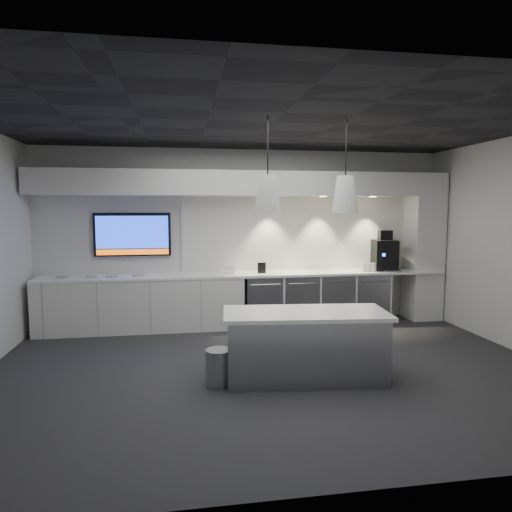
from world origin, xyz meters
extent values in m
plane|color=#29292B|center=(0.00, 0.00, 0.00)|extent=(7.00, 7.00, 0.00)
plane|color=black|center=(0.00, 0.00, 3.00)|extent=(7.00, 7.00, 0.00)
plane|color=silver|center=(0.00, 2.50, 1.50)|extent=(7.00, 0.00, 7.00)
plane|color=silver|center=(0.00, -2.50, 1.50)|extent=(7.00, 0.00, 7.00)
cube|color=white|center=(0.00, 2.17, 0.88)|extent=(6.80, 0.65, 0.04)
cube|color=silver|center=(-1.75, 2.17, 0.43)|extent=(3.30, 0.63, 0.86)
cube|color=gray|center=(0.25, 2.17, 0.42)|extent=(0.60, 0.61, 0.85)
cube|color=gray|center=(0.88, 2.17, 0.42)|extent=(0.60, 0.61, 0.85)
cube|color=gray|center=(1.51, 2.17, 0.42)|extent=(0.60, 0.61, 0.85)
cube|color=gray|center=(2.14, 2.17, 0.42)|extent=(0.60, 0.61, 0.85)
cube|color=silver|center=(1.20, 2.48, 1.55)|extent=(4.60, 0.03, 1.30)
cube|color=silver|center=(0.00, 2.20, 2.40)|extent=(6.90, 0.60, 0.40)
cube|color=silver|center=(3.20, 2.20, 1.30)|extent=(0.55, 0.55, 2.60)
cube|color=black|center=(-1.90, 2.45, 1.56)|extent=(1.25, 0.06, 0.72)
cube|color=#1532C9|center=(-1.90, 2.42, 1.60)|extent=(1.17, 0.00, 0.54)
cube|color=#E25C0D|center=(-1.90, 2.42, 1.27)|extent=(1.17, 0.00, 0.09)
cube|color=gray|center=(0.31, -0.35, 0.38)|extent=(1.87, 0.90, 0.76)
cube|color=white|center=(0.31, -0.35, 0.78)|extent=(1.97, 1.00, 0.05)
cylinder|color=gray|center=(-0.71, -0.39, 0.21)|extent=(0.33, 0.33, 0.42)
cube|color=black|center=(2.46, 2.20, 1.17)|extent=(0.45, 0.49, 0.54)
cube|color=black|center=(2.46, 2.20, 1.52)|extent=(0.25, 0.25, 0.18)
cube|color=gray|center=(2.46, 1.97, 0.92)|extent=(0.32, 0.24, 0.03)
cube|color=black|center=(0.24, 2.16, 0.99)|extent=(0.14, 0.03, 0.18)
cube|color=white|center=(-0.32, 2.12, 0.97)|extent=(0.18, 0.05, 0.14)
cube|color=#999999|center=(-2.98, 2.17, 0.91)|extent=(0.19, 0.19, 0.02)
cube|color=#999999|center=(-2.51, 2.09, 0.91)|extent=(0.20, 0.20, 0.02)
cube|color=#999999|center=(-2.21, 2.12, 0.91)|extent=(0.18, 0.18, 0.02)
cube|color=#999999|center=(-1.80, 2.15, 0.91)|extent=(0.20, 0.20, 0.02)
cone|color=silver|center=(-0.14, -0.35, 2.15)|extent=(0.30, 0.30, 0.43)
cylinder|color=black|center=(-0.14, -0.35, 2.71)|extent=(0.02, 0.02, 0.70)
cone|color=silver|center=(0.76, -0.35, 2.15)|extent=(0.30, 0.30, 0.43)
cylinder|color=black|center=(0.76, -0.35, 2.71)|extent=(0.02, 0.02, 0.70)
camera|label=1|loc=(-1.10, -5.37, 2.00)|focal=32.00mm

